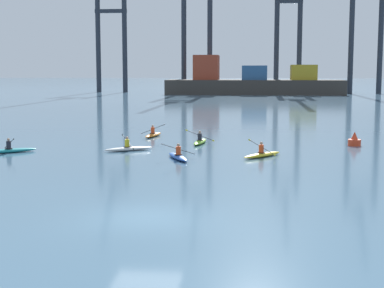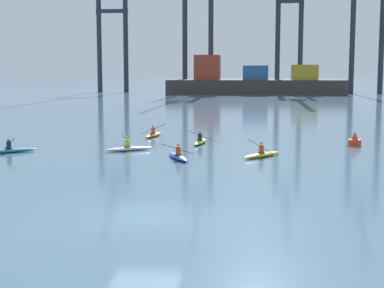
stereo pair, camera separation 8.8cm
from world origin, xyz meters
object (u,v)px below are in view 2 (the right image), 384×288
at_px(gantry_crane_west, 112,25).
at_px(kayak_teal, 10,150).
at_px(gantry_crane_west_mid, 198,15).
at_px(gantry_crane_east, 368,13).
at_px(channel_buoy, 355,141).
at_px(kayak_lime, 200,141).
at_px(container_barge, 253,83).
at_px(kayak_white, 128,148).
at_px(kayak_yellow, 262,154).
at_px(kayak_orange, 153,134).
at_px(gantry_crane_east_mid, 290,20).
at_px(kayak_blue, 178,156).

height_order(gantry_crane_west, kayak_teal, gantry_crane_west).
height_order(gantry_crane_west_mid, gantry_crane_east, gantry_crane_east).
bearing_deg(channel_buoy, kayak_lime, -179.94).
height_order(gantry_crane_west, channel_buoy, gantry_crane_west).
height_order(gantry_crane_east, channel_buoy, gantry_crane_east).
xyz_separation_m(container_barge, kayak_white, (-7.51, -94.15, -2.45)).
height_order(gantry_crane_west_mid, kayak_yellow, gantry_crane_west_mid).
height_order(container_barge, kayak_yellow, container_barge).
distance_m(kayak_orange, kayak_yellow, 13.43).
height_order(container_barge, kayak_orange, container_barge).
bearing_deg(gantry_crane_east_mid, container_barge, -124.55).
bearing_deg(kayak_lime, kayak_teal, -152.96).
relative_size(gantry_crane_west, kayak_orange, 10.35).
bearing_deg(kayak_orange, container_barge, 85.11).
relative_size(gantry_crane_east, kayak_blue, 11.43).
bearing_deg(container_barge, gantry_crane_west_mid, 152.44).
height_order(gantry_crane_west_mid, kayak_blue, gantry_crane_west_mid).
height_order(kayak_white, kayak_lime, kayak_white).
bearing_deg(kayak_teal, kayak_lime, 27.04).
bearing_deg(gantry_crane_west_mid, kayak_blue, -84.85).
distance_m(kayak_white, kayak_blue, 4.95).
bearing_deg(kayak_yellow, container_barge, 90.76).
height_order(gantry_crane_east_mid, kayak_blue, gantry_crane_east_mid).
distance_m(channel_buoy, kayak_teal, 23.52).
relative_size(gantry_crane_west_mid, gantry_crane_east, 0.94).
xyz_separation_m(gantry_crane_east, kayak_teal, (-40.64, -102.40, -18.15)).
height_order(kayak_yellow, kayak_lime, kayak_yellow).
relative_size(gantry_crane_west, kayak_yellow, 11.81).
bearing_deg(gantry_crane_east_mid, kayak_yellow, -93.79).
xyz_separation_m(kayak_orange, kayak_teal, (-7.58, -10.16, -0.00)).
bearing_deg(gantry_crane_east_mid, kayak_teal, -102.19).
relative_size(gantry_crane_east_mid, kayak_teal, 11.99).
xyz_separation_m(gantry_crane_west, gantry_crane_east, (60.42, -3.75, 1.84)).
xyz_separation_m(gantry_crane_east, kayak_white, (-33.22, -100.69, -18.15)).
relative_size(gantry_crane_west_mid, channel_buoy, 36.19).
bearing_deg(gantry_crane_west_mid, container_barge, -27.56).
xyz_separation_m(gantry_crane_east_mid, kayak_white, (-15.95, -106.42, -17.27)).
xyz_separation_m(gantry_crane_east, kayak_orange, (-33.06, -92.24, -18.15)).
relative_size(kayak_yellow, kayak_blue, 0.90).
bearing_deg(kayak_teal, kayak_blue, -7.85).
bearing_deg(channel_buoy, kayak_teal, -165.17).
distance_m(gantry_crane_west_mid, kayak_yellow, 105.46).
relative_size(container_barge, gantry_crane_east_mid, 1.09).
relative_size(container_barge, kayak_blue, 11.67).
relative_size(gantry_crane_west, gantry_crane_west_mid, 0.99).
distance_m(gantry_crane_east, channel_buoy, 99.66).
bearing_deg(gantry_crane_east_mid, gantry_crane_west_mid, -165.99).
height_order(container_barge, kayak_teal, container_barge).
distance_m(gantry_crane_west, channel_buoy, 109.97).
bearing_deg(kayak_white, kayak_orange, 88.87).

